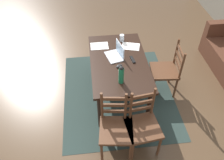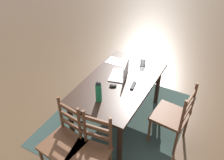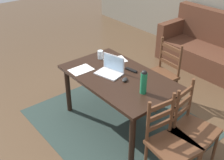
# 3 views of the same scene
# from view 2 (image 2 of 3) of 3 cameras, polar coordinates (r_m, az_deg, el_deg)

# --- Properties ---
(ground_plane) EXTENTS (14.00, 14.00, 0.00)m
(ground_plane) POSITION_cam_2_polar(r_m,az_deg,el_deg) (3.90, 1.38, -9.00)
(ground_plane) COLOR brown
(area_rug) EXTENTS (2.22, 1.89, 0.01)m
(area_rug) POSITION_cam_2_polar(r_m,az_deg,el_deg) (3.90, 1.38, -8.97)
(area_rug) COLOR #283833
(area_rug) RESTS_ON ground
(dining_table) EXTENTS (1.49, 0.89, 0.74)m
(dining_table) POSITION_cam_2_polar(r_m,az_deg,el_deg) (3.47, 1.53, -1.59)
(dining_table) COLOR black
(dining_table) RESTS_ON ground
(chair_far_head) EXTENTS (0.47, 0.47, 0.95)m
(chair_far_head) POSITION_cam_2_polar(r_m,az_deg,el_deg) (3.39, 13.90, -8.06)
(chair_far_head) COLOR #56331E
(chair_far_head) RESTS_ON ground
(chair_right_near) EXTENTS (0.49, 0.49, 0.95)m
(chair_right_near) POSITION_cam_2_polar(r_m,az_deg,el_deg) (3.06, -10.78, -13.80)
(chair_right_near) COLOR #56331E
(chair_right_near) RESTS_ON ground
(chair_right_far) EXTENTS (0.49, 0.49, 0.95)m
(chair_right_far) POSITION_cam_2_polar(r_m,az_deg,el_deg) (2.91, -5.18, -16.51)
(chair_right_far) COLOR #56331E
(chair_right_far) RESTS_ON ground
(laptop) EXTENTS (0.36, 0.29, 0.23)m
(laptop) POSITION_cam_2_polar(r_m,az_deg,el_deg) (3.48, 2.22, 1.61)
(laptop) COLOR silver
(laptop) RESTS_ON dining_table
(water_bottle) EXTENTS (0.08, 0.08, 0.29)m
(water_bottle) POSITION_cam_2_polar(r_m,az_deg,el_deg) (3.01, -3.11, -2.56)
(water_bottle) COLOR #197247
(water_bottle) RESTS_ON dining_table
(drinking_glass) EXTENTS (0.08, 0.08, 0.12)m
(drinking_glass) POSITION_cam_2_polar(r_m,az_deg,el_deg) (3.75, 7.13, 4.19)
(drinking_glass) COLOR silver
(drinking_glass) RESTS_ON dining_table
(computer_mouse) EXTENTS (0.10, 0.12, 0.03)m
(computer_mouse) POSITION_cam_2_polar(r_m,az_deg,el_deg) (3.31, 0.22, -1.28)
(computer_mouse) COLOR black
(computer_mouse) RESTS_ON dining_table
(tv_remote) EXTENTS (0.17, 0.07, 0.02)m
(tv_remote) POSITION_cam_2_polar(r_m,az_deg,el_deg) (3.34, 4.89, -1.27)
(tv_remote) COLOR black
(tv_remote) RESTS_ON dining_table
(paper_stack_left) EXTENTS (0.28, 0.34, 0.00)m
(paper_stack_left) POSITION_cam_2_polar(r_m,az_deg,el_deg) (3.60, 7.74, 1.56)
(paper_stack_left) COLOR white
(paper_stack_left) RESTS_ON dining_table
(paper_stack_right) EXTENTS (0.21, 0.30, 0.00)m
(paper_stack_right) POSITION_cam_2_polar(r_m,az_deg,el_deg) (3.83, 0.95, 4.28)
(paper_stack_right) COLOR white
(paper_stack_right) RESTS_ON dining_table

